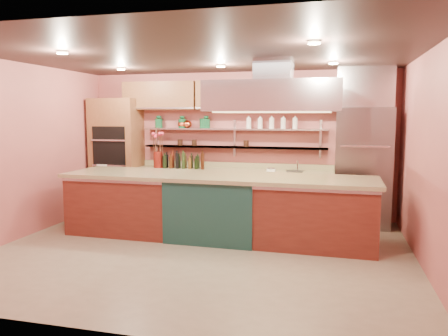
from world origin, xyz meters
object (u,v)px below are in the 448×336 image
(refrigerator, at_px, (363,167))
(green_canister, at_px, (204,123))
(island, at_px, (216,206))
(copper_kettle, at_px, (187,124))
(flower_vase, at_px, (158,160))
(kitchen_scale, at_px, (271,169))

(refrigerator, bearing_deg, green_canister, 175.62)
(refrigerator, distance_m, green_canister, 3.11)
(island, relative_size, green_canister, 26.21)
(copper_kettle, bearing_deg, refrigerator, -3.93)
(island, height_order, flower_vase, flower_vase)
(refrigerator, xyz_separation_m, copper_kettle, (-3.35, 0.23, 0.74))
(island, bearing_deg, flower_vase, 139.49)
(refrigerator, distance_m, island, 2.75)
(refrigerator, bearing_deg, island, -148.91)
(island, xyz_separation_m, flower_vase, (-1.58, 1.40, 0.58))
(flower_vase, height_order, kitchen_scale, flower_vase)
(kitchen_scale, height_order, copper_kettle, copper_kettle)
(island, height_order, copper_kettle, copper_kettle)
(refrigerator, relative_size, copper_kettle, 10.97)
(refrigerator, bearing_deg, flower_vase, 179.85)
(island, xyz_separation_m, green_canister, (-0.70, 1.62, 1.30))
(island, relative_size, kitchen_scale, 31.83)
(flower_vase, distance_m, kitchen_scale, 2.27)
(copper_kettle, relative_size, green_canister, 1.02)
(flower_vase, bearing_deg, copper_kettle, 22.14)
(flower_vase, xyz_separation_m, green_canister, (0.88, 0.22, 0.72))
(refrigerator, xyz_separation_m, kitchen_scale, (-1.62, 0.01, -0.08))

